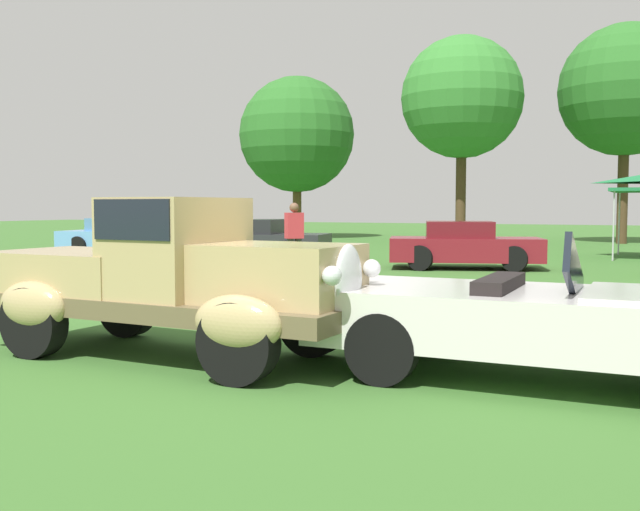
% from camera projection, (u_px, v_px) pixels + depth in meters
% --- Properties ---
extents(ground_plane, '(120.00, 120.00, 0.00)m').
position_uv_depth(ground_plane, '(248.00, 353.00, 8.08)').
color(ground_plane, '#386628').
extents(feature_pickup_truck, '(4.48, 1.95, 1.70)m').
position_uv_depth(feature_pickup_truck, '(171.00, 276.00, 7.85)').
color(feature_pickup_truck, brown).
rests_on(feature_pickup_truck, ground_plane).
extents(neighbor_convertible, '(4.30, 1.76, 1.40)m').
position_uv_depth(neighbor_convertible, '(557.00, 320.00, 6.71)').
color(neighbor_convertible, silver).
rests_on(neighbor_convertible, ground_plane).
extents(show_car_skyblue, '(4.55, 2.47, 1.22)m').
position_uv_depth(show_car_skyblue, '(126.00, 237.00, 24.15)').
color(show_car_skyblue, '#669EDB').
rests_on(show_car_skyblue, ground_plane).
extents(show_car_charcoal, '(4.71, 2.47, 1.22)m').
position_uv_depth(show_car_charcoal, '(251.00, 240.00, 21.91)').
color(show_car_charcoal, '#28282D').
rests_on(show_car_charcoal, ground_plane).
extents(show_car_burgundy, '(4.16, 2.76, 1.22)m').
position_uv_depth(show_car_burgundy, '(464.00, 246.00, 18.95)').
color(show_car_burgundy, maroon).
rests_on(show_car_burgundy, ground_plane).
extents(spectator_between_cars, '(0.44, 0.46, 1.69)m').
position_uv_depth(spectator_between_cars, '(120.00, 249.00, 11.89)').
color(spectator_between_cars, '#9E998E').
rests_on(spectator_between_cars, ground_plane).
extents(spectator_by_row, '(0.25, 0.41, 1.69)m').
position_uv_depth(spectator_by_row, '(147.00, 234.00, 18.62)').
color(spectator_by_row, '#383838').
rests_on(spectator_by_row, ground_plane).
extents(spectator_far_side, '(0.45, 0.46, 1.69)m').
position_uv_depth(spectator_far_side, '(294.00, 236.00, 17.15)').
color(spectator_far_side, '#383838').
rests_on(spectator_far_side, ground_plane).
extents(treeline_far_left, '(5.80, 5.80, 8.11)m').
position_uv_depth(treeline_far_left, '(297.00, 135.00, 37.10)').
color(treeline_far_left, brown).
rests_on(treeline_far_left, ground_plane).
extents(treeline_mid_left, '(5.24, 5.24, 8.91)m').
position_uv_depth(treeline_mid_left, '(462.00, 98.00, 31.75)').
color(treeline_mid_left, '#47331E').
rests_on(treeline_mid_left, ground_plane).
extents(treeline_center, '(5.57, 5.57, 9.31)m').
position_uv_depth(treeline_center, '(625.00, 90.00, 31.19)').
color(treeline_center, '#47331E').
rests_on(treeline_center, ground_plane).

